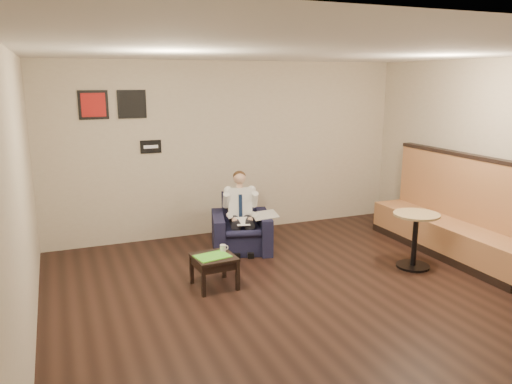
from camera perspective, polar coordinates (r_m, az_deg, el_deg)
name	(u,v)px	position (r m, az deg, el deg)	size (l,w,h in m)	color
ground	(317,302)	(5.96, 6.99, -12.32)	(6.00, 6.00, 0.00)	black
wall_back	(230,149)	(8.22, -2.95, 4.97)	(6.00, 0.02, 2.80)	beige
wall_left	(20,210)	(4.84, -25.38, -1.87)	(0.02, 6.00, 2.80)	beige
ceiling	(324,51)	(5.40, 7.82, 15.66)	(6.00, 6.00, 0.02)	white
seating_sign	(151,147)	(7.86, -11.93, 5.09)	(0.32, 0.02, 0.20)	black
art_print_left	(93,105)	(7.71, -18.09, 9.44)	(0.42, 0.03, 0.42)	red
art_print_right	(132,104)	(7.77, -14.00, 9.72)	(0.42, 0.03, 0.42)	black
armchair	(241,224)	(7.45, -1.71, -3.64)	(0.84, 0.84, 0.82)	black
seated_man	(242,216)	(7.31, -1.63, -2.74)	(0.53, 0.80, 1.12)	white
lap_papers	(242,221)	(7.24, -1.56, -3.37)	(0.19, 0.27, 0.01)	white
newspaper	(265,215)	(7.37, 1.00, -2.64)	(0.36, 0.44, 0.01)	silver
side_table	(214,271)	(6.25, -4.80, -9.02)	(0.49, 0.49, 0.40)	black
green_folder	(212,256)	(6.15, -5.01, -7.33)	(0.40, 0.29, 0.01)	#55DA2B
coffee_mug	(223,248)	(6.31, -3.81, -6.41)	(0.07, 0.07, 0.09)	white
smartphone	(213,251)	(6.31, -4.92, -6.78)	(0.13, 0.06, 0.01)	black
banquette	(452,206)	(7.76, 21.45, -1.51)	(0.67, 2.81, 1.44)	#A66C40
cafe_table	(415,240)	(7.12, 17.68, -5.30)	(0.61, 0.61, 0.76)	tan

